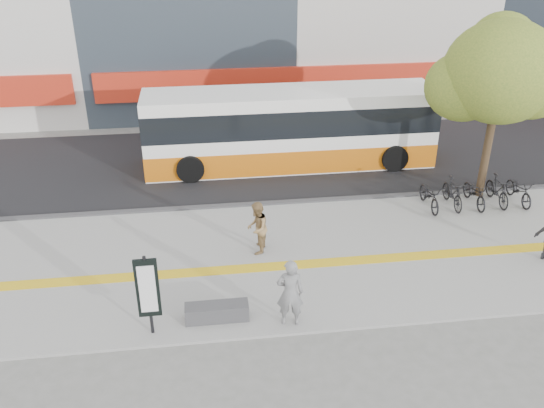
{
  "coord_description": "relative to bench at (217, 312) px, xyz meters",
  "views": [
    {
      "loc": [
        -2.75,
        -12.93,
        9.36
      ],
      "look_at": [
        -0.77,
        2.0,
        1.62
      ],
      "focal_mm": 37.94,
      "sensor_mm": 36.0,
      "label": 1
    }
  ],
  "objects": [
    {
      "name": "ground",
      "position": [
        2.6,
        1.2,
        -0.3
      ],
      "size": [
        120.0,
        120.0,
        0.0
      ],
      "primitive_type": "plane",
      "color": "#64635F",
      "rests_on": "ground"
    },
    {
      "name": "seated_woman",
      "position": [
        1.8,
        -0.38,
        0.7
      ],
      "size": [
        0.72,
        0.52,
        1.85
      ],
      "primitive_type": "imported",
      "rotation": [
        0.0,
        0.0,
        3.02
      ],
      "color": "black",
      "rests_on": "sidewalk"
    },
    {
      "name": "sidewalk",
      "position": [
        2.6,
        2.7,
        -0.27
      ],
      "size": [
        40.0,
        7.0,
        0.08
      ],
      "primitive_type": "cube",
      "color": "gray",
      "rests_on": "ground"
    },
    {
      "name": "bus",
      "position": [
        3.42,
        9.7,
        1.19
      ],
      "size": [
        11.49,
        2.72,
        3.06
      ],
      "color": "white",
      "rests_on": "street"
    },
    {
      "name": "bicycle_row",
      "position": [
        9.25,
        5.2,
        0.25
      ],
      "size": [
        3.94,
        1.76,
        1.02
      ],
      "color": "black",
      "rests_on": "sidewalk"
    },
    {
      "name": "bench",
      "position": [
        0.0,
        0.0,
        0.0
      ],
      "size": [
        1.6,
        0.45,
        0.45
      ],
      "primitive_type": "cube",
      "color": "#38383A",
      "rests_on": "sidewalk"
    },
    {
      "name": "curb",
      "position": [
        2.6,
        6.2,
        -0.23
      ],
      "size": [
        40.0,
        0.25,
        0.14
      ],
      "primitive_type": "cube",
      "color": "#38383A",
      "rests_on": "ground"
    },
    {
      "name": "pedestrian_tan",
      "position": [
        1.36,
        3.1,
        0.6
      ],
      "size": [
        0.81,
        0.93,
        1.64
      ],
      "primitive_type": "imported",
      "rotation": [
        0.0,
        0.0,
        -1.83
      ],
      "color": "olive",
      "rests_on": "sidewalk"
    },
    {
      "name": "street",
      "position": [
        2.6,
        10.2,
        -0.28
      ],
      "size": [
        40.0,
        8.0,
        0.06
      ],
      "primitive_type": "cube",
      "color": "black",
      "rests_on": "ground"
    },
    {
      "name": "tactile_strip",
      "position": [
        2.6,
        2.2,
        -0.22
      ],
      "size": [
        40.0,
        0.45,
        0.01
      ],
      "primitive_type": "cube",
      "color": "gold",
      "rests_on": "sidewalk"
    },
    {
      "name": "signboard",
      "position": [
        -1.6,
        -0.31,
        1.06
      ],
      "size": [
        0.55,
        0.1,
        2.2
      ],
      "color": "black",
      "rests_on": "sidewalk"
    },
    {
      "name": "street_tree",
      "position": [
        9.78,
        6.02,
        4.21
      ],
      "size": [
        4.4,
        3.8,
        6.31
      ],
      "color": "#372919",
      "rests_on": "sidewalk"
    }
  ]
}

